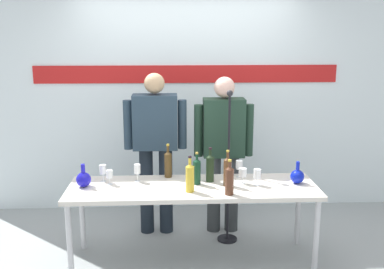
{
  "coord_description": "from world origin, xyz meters",
  "views": [
    {
      "loc": [
        -0.2,
        -3.89,
        2.09
      ],
      "look_at": [
        0.0,
        0.15,
        1.17
      ],
      "focal_mm": 42.73,
      "sensor_mm": 36.0,
      "label": 1
    }
  ],
  "objects_px": {
    "wine_bottle_5": "(210,167)",
    "wine_glass_right_2": "(239,165)",
    "wine_glass_left_1": "(137,169)",
    "wine_glass_left_2": "(103,170)",
    "wine_glass_right_0": "(257,174)",
    "wine_bottle_0": "(197,171)",
    "wine_bottle_1": "(229,179)",
    "decanter_blue_left": "(84,179)",
    "presenter_left": "(155,143)",
    "decanter_blue_right": "(297,176)",
    "wine_bottle_4": "(168,163)",
    "wine_glass_right_1": "(243,173)",
    "microphone_stand": "(228,192)",
    "wine_glass_left_0": "(109,174)",
    "presenter_right": "(224,145)",
    "wine_bottle_3": "(227,171)",
    "wine_bottle_2": "(190,177)",
    "display_table": "(193,192)"
  },
  "relations": [
    {
      "from": "display_table",
      "to": "wine_bottle_3",
      "type": "bearing_deg",
      "value": -0.33
    },
    {
      "from": "wine_bottle_3",
      "to": "wine_bottle_1",
      "type": "bearing_deg",
      "value": -92.82
    },
    {
      "from": "wine_bottle_4",
      "to": "wine_glass_left_1",
      "type": "bearing_deg",
      "value": -158.66
    },
    {
      "from": "decanter_blue_left",
      "to": "presenter_left",
      "type": "distance_m",
      "value": 0.9
    },
    {
      "from": "decanter_blue_right",
      "to": "wine_glass_right_2",
      "type": "distance_m",
      "value": 0.55
    },
    {
      "from": "decanter_blue_left",
      "to": "wine_glass_right_1",
      "type": "height_order",
      "value": "decanter_blue_left"
    },
    {
      "from": "wine_bottle_1",
      "to": "wine_glass_left_2",
      "type": "distance_m",
      "value": 1.19
    },
    {
      "from": "decanter_blue_right",
      "to": "presenter_left",
      "type": "xyz_separation_m",
      "value": [
        -1.31,
        0.61,
        0.18
      ]
    },
    {
      "from": "wine_bottle_3",
      "to": "wine_glass_left_0",
      "type": "bearing_deg",
      "value": 175.52
    },
    {
      "from": "wine_glass_right_0",
      "to": "wine_glass_right_1",
      "type": "xyz_separation_m",
      "value": [
        -0.12,
        0.05,
        -0.0
      ]
    },
    {
      "from": "decanter_blue_left",
      "to": "wine_bottle_3",
      "type": "bearing_deg",
      "value": -1.46
    },
    {
      "from": "decanter_blue_right",
      "to": "microphone_stand",
      "type": "xyz_separation_m",
      "value": [
        -0.58,
        0.37,
        -0.28
      ]
    },
    {
      "from": "presenter_right",
      "to": "microphone_stand",
      "type": "bearing_deg",
      "value": -84.61
    },
    {
      "from": "wine_bottle_2",
      "to": "wine_glass_left_0",
      "type": "bearing_deg",
      "value": 162.89
    },
    {
      "from": "display_table",
      "to": "wine_bottle_5",
      "type": "bearing_deg",
      "value": 36.7
    },
    {
      "from": "wine_bottle_0",
      "to": "microphone_stand",
      "type": "height_order",
      "value": "microphone_stand"
    },
    {
      "from": "wine_bottle_1",
      "to": "wine_bottle_4",
      "type": "bearing_deg",
      "value": 136.13
    },
    {
      "from": "display_table",
      "to": "presenter_right",
      "type": "height_order",
      "value": "presenter_right"
    },
    {
      "from": "presenter_right",
      "to": "wine_glass_right_1",
      "type": "relative_size",
      "value": 11.32
    },
    {
      "from": "presenter_right",
      "to": "wine_glass_right_1",
      "type": "bearing_deg",
      "value": -79.78
    },
    {
      "from": "wine_bottle_1",
      "to": "wine_glass_right_0",
      "type": "xyz_separation_m",
      "value": [
        0.28,
        0.23,
        -0.03
      ]
    },
    {
      "from": "wine_glass_left_1",
      "to": "wine_bottle_5",
      "type": "bearing_deg",
      "value": -3.18
    },
    {
      "from": "wine_glass_left_1",
      "to": "wine_glass_left_2",
      "type": "height_order",
      "value": "wine_glass_left_1"
    },
    {
      "from": "wine_bottle_3",
      "to": "wine_glass_right_2",
      "type": "distance_m",
      "value": 0.28
    },
    {
      "from": "wine_bottle_5",
      "to": "wine_glass_left_1",
      "type": "relative_size",
      "value": 1.96
    },
    {
      "from": "presenter_right",
      "to": "wine_glass_left_0",
      "type": "distance_m",
      "value": 1.24
    },
    {
      "from": "presenter_left",
      "to": "wine_bottle_1",
      "type": "relative_size",
      "value": 5.46
    },
    {
      "from": "decanter_blue_right",
      "to": "wine_bottle_0",
      "type": "distance_m",
      "value": 0.92
    },
    {
      "from": "wine_bottle_5",
      "to": "wine_bottle_2",
      "type": "bearing_deg",
      "value": -126.96
    },
    {
      "from": "wine_bottle_0",
      "to": "wine_bottle_3",
      "type": "bearing_deg",
      "value": -12.11
    },
    {
      "from": "wine_bottle_0",
      "to": "wine_bottle_2",
      "type": "distance_m",
      "value": 0.21
    },
    {
      "from": "wine_bottle_0",
      "to": "wine_bottle_2",
      "type": "relative_size",
      "value": 0.94
    },
    {
      "from": "presenter_left",
      "to": "wine_glass_right_1",
      "type": "relative_size",
      "value": 11.59
    },
    {
      "from": "wine_glass_left_1",
      "to": "wine_bottle_0",
      "type": "bearing_deg",
      "value": -10.84
    },
    {
      "from": "display_table",
      "to": "wine_bottle_0",
      "type": "relative_size",
      "value": 7.48
    },
    {
      "from": "decanter_blue_right",
      "to": "wine_glass_right_1",
      "type": "xyz_separation_m",
      "value": [
        -0.5,
        0.02,
        0.04
      ]
    },
    {
      "from": "wine_bottle_5",
      "to": "wine_glass_left_1",
      "type": "xyz_separation_m",
      "value": [
        -0.67,
        0.04,
        -0.02
      ]
    },
    {
      "from": "wine_bottle_0",
      "to": "wine_glass_left_2",
      "type": "xyz_separation_m",
      "value": [
        -0.86,
        0.11,
        -0.01
      ]
    },
    {
      "from": "decanter_blue_left",
      "to": "decanter_blue_right",
      "type": "height_order",
      "value": "decanter_blue_left"
    },
    {
      "from": "wine_bottle_5",
      "to": "wine_glass_right_0",
      "type": "relative_size",
      "value": 2.16
    },
    {
      "from": "wine_glass_left_0",
      "to": "wine_bottle_1",
      "type": "bearing_deg",
      "value": -16.43
    },
    {
      "from": "wine_bottle_5",
      "to": "wine_glass_right_2",
      "type": "height_order",
      "value": "wine_bottle_5"
    },
    {
      "from": "wine_glass_left_1",
      "to": "wine_glass_right_2",
      "type": "relative_size",
      "value": 1.0
    },
    {
      "from": "decanter_blue_left",
      "to": "microphone_stand",
      "type": "distance_m",
      "value": 1.43
    },
    {
      "from": "presenter_left",
      "to": "wine_bottle_5",
      "type": "xyz_separation_m",
      "value": [
        0.52,
        -0.52,
        -0.11
      ]
    },
    {
      "from": "presenter_right",
      "to": "wine_bottle_3",
      "type": "relative_size",
      "value": 4.98
    },
    {
      "from": "wine_glass_right_2",
      "to": "wine_glass_left_1",
      "type": "bearing_deg",
      "value": -175.28
    },
    {
      "from": "decanter_blue_left",
      "to": "decanter_blue_right",
      "type": "distance_m",
      "value": 1.93
    },
    {
      "from": "presenter_left",
      "to": "wine_bottle_2",
      "type": "height_order",
      "value": "presenter_left"
    },
    {
      "from": "presenter_right",
      "to": "microphone_stand",
      "type": "height_order",
      "value": "presenter_right"
    }
  ]
}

